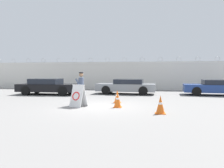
% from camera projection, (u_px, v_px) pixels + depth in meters
% --- Properties ---
extents(ground_plane, '(90.00, 90.00, 0.00)m').
position_uv_depth(ground_plane, '(101.00, 106.00, 11.22)').
color(ground_plane, gray).
extents(perimeter_wall, '(36.00, 0.30, 3.25)m').
position_uv_depth(perimeter_wall, '(125.00, 76.00, 22.12)').
color(perimeter_wall, silver).
rests_on(perimeter_wall, ground_plane).
extents(barricade_sign, '(0.88, 0.88, 1.14)m').
position_uv_depth(barricade_sign, '(78.00, 96.00, 11.07)').
color(barricade_sign, white).
rests_on(barricade_sign, ground_plane).
extents(security_guard, '(0.37, 0.66, 1.77)m').
position_uv_depth(security_guard, '(81.00, 87.00, 11.67)').
color(security_guard, black).
rests_on(security_guard, ground_plane).
extents(traffic_cone_near, '(0.41, 0.41, 0.75)m').
position_uv_depth(traffic_cone_near, '(117.00, 96.00, 12.53)').
color(traffic_cone_near, orange).
rests_on(traffic_cone_near, ground_plane).
extents(traffic_cone_mid, '(0.43, 0.43, 0.77)m').
position_uv_depth(traffic_cone_mid, '(160.00, 105.00, 9.27)').
color(traffic_cone_mid, orange).
rests_on(traffic_cone_mid, ground_plane).
extents(traffic_cone_far, '(0.41, 0.41, 0.77)m').
position_uv_depth(traffic_cone_far, '(118.00, 100.00, 10.92)').
color(traffic_cone_far, orange).
rests_on(traffic_cone_far, ground_plane).
extents(parked_car_front_coupe, '(4.74, 2.03, 1.25)m').
position_uv_depth(parked_car_front_coupe, '(48.00, 86.00, 17.18)').
color(parked_car_front_coupe, black).
rests_on(parked_car_front_coupe, ground_plane).
extents(parked_car_rear_sedan, '(4.73, 2.06, 1.19)m').
position_uv_depth(parked_car_rear_sedan, '(126.00, 86.00, 17.55)').
color(parked_car_rear_sedan, black).
rests_on(parked_car_rear_sedan, ground_plane).
extents(parked_car_far_side, '(4.67, 2.18, 1.19)m').
position_uv_depth(parked_car_far_side, '(215.00, 87.00, 16.58)').
color(parked_car_far_side, black).
rests_on(parked_car_far_side, ground_plane).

